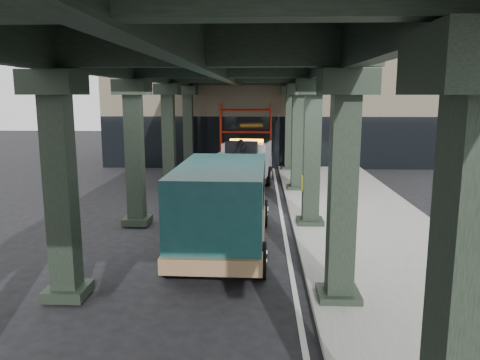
# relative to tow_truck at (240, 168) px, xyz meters

# --- Properties ---
(ground) EXTENTS (90.00, 90.00, 0.00)m
(ground) POSITION_rel_tow_truck_xyz_m (0.04, -7.46, -1.22)
(ground) COLOR black
(ground) RESTS_ON ground
(sidewalk) EXTENTS (5.00, 40.00, 0.15)m
(sidewalk) POSITION_rel_tow_truck_xyz_m (4.54, -5.46, -1.15)
(sidewalk) COLOR gray
(sidewalk) RESTS_ON ground
(lane_stripe) EXTENTS (0.12, 38.00, 0.01)m
(lane_stripe) POSITION_rel_tow_truck_xyz_m (1.74, -5.46, -1.21)
(lane_stripe) COLOR silver
(lane_stripe) RESTS_ON ground
(viaduct) EXTENTS (7.40, 32.00, 6.40)m
(viaduct) POSITION_rel_tow_truck_xyz_m (-0.36, -5.46, 4.24)
(viaduct) COLOR black
(viaduct) RESTS_ON ground
(building) EXTENTS (22.00, 10.00, 8.00)m
(building) POSITION_rel_tow_truck_xyz_m (2.04, 12.54, 2.78)
(building) COLOR #C6B793
(building) RESTS_ON ground
(scaffolding) EXTENTS (3.08, 0.88, 4.00)m
(scaffolding) POSITION_rel_tow_truck_xyz_m (0.04, 7.18, 0.89)
(scaffolding) COLOR #AD220D
(scaffolding) RESTS_ON ground
(tow_truck) EXTENTS (3.16, 7.84, 2.50)m
(tow_truck) POSITION_rel_tow_truck_xyz_m (0.00, 0.00, 0.00)
(tow_truck) COLOR black
(tow_truck) RESTS_ON ground
(towed_van) EXTENTS (2.70, 6.46, 2.60)m
(towed_van) POSITION_rel_tow_truck_xyz_m (-0.15, -8.05, 0.18)
(towed_van) COLOR #113E3F
(towed_van) RESTS_ON ground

